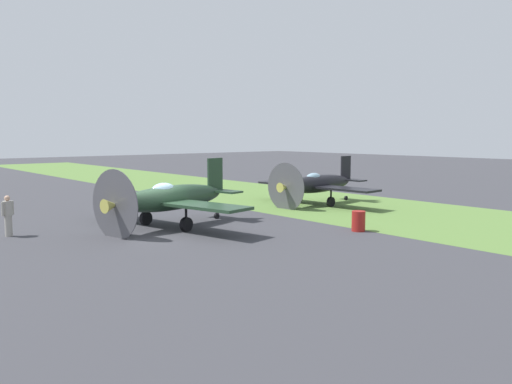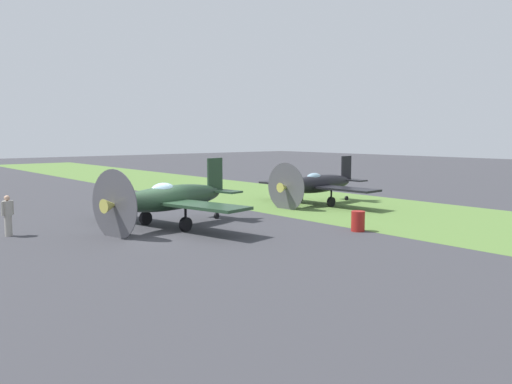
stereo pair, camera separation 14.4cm
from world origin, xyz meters
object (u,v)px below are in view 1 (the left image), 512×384
object	(u,v)px
airplane_lead	(170,198)
airplane_wingman	(318,184)
runway_marker_cone	(207,196)
ground_crew_chief	(8,215)
fuel_drum	(358,221)

from	to	relation	value
airplane_lead	airplane_wingman	distance (m)	11.06
airplane_lead	runway_marker_cone	size ratio (longest dim) A/B	20.71
runway_marker_cone	ground_crew_chief	bearing A→B (deg)	110.45
ground_crew_chief	runway_marker_cone	world-z (taller)	ground_crew_chief
airplane_wingman	runway_marker_cone	distance (m)	7.48
airplane_wingman	runway_marker_cone	world-z (taller)	airplane_wingman
airplane_lead	fuel_drum	bearing A→B (deg)	-148.51
airplane_lead	fuel_drum	world-z (taller)	airplane_lead
airplane_lead	airplane_wingman	size ratio (longest dim) A/B	1.08
airplane_wingman	fuel_drum	distance (m)	9.02
airplane_wingman	runway_marker_cone	xyz separation A→B (m)	(6.39, 3.75, -1.04)
ground_crew_chief	fuel_drum	bearing A→B (deg)	115.59
ground_crew_chief	airplane_wingman	bearing A→B (deg)	146.66
fuel_drum	ground_crew_chief	bearing A→B (deg)	54.60
airplane_lead	fuel_drum	distance (m)	8.58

